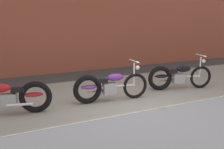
% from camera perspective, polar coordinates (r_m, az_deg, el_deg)
% --- Properties ---
extents(ground_plane, '(80.00, 80.00, 0.00)m').
position_cam_1_polar(ground_plane, '(6.20, 6.49, -7.91)').
color(ground_plane, '#38383A').
extents(sidewalk_slab, '(36.00, 3.50, 0.01)m').
position_cam_1_polar(sidewalk_slab, '(7.65, -0.61, -3.83)').
color(sidewalk_slab, gray).
rests_on(sidewalk_slab, ground).
extents(motorcycle_red, '(1.98, 0.73, 1.03)m').
position_cam_1_polar(motorcycle_red, '(6.27, -20.65, -4.58)').
color(motorcycle_red, black).
rests_on(motorcycle_red, ground).
extents(motorcycle_purple, '(2.00, 0.60, 1.03)m').
position_cam_1_polar(motorcycle_purple, '(6.74, -1.24, -2.59)').
color(motorcycle_purple, black).
rests_on(motorcycle_purple, ground).
extents(motorcycle_black, '(1.96, 0.77, 1.03)m').
position_cam_1_polar(motorcycle_black, '(8.08, 13.57, -0.40)').
color(motorcycle_black, black).
rests_on(motorcycle_black, ground).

